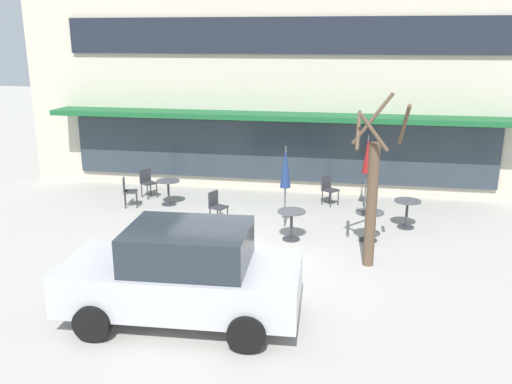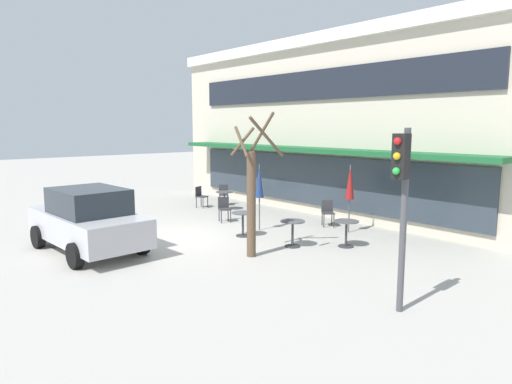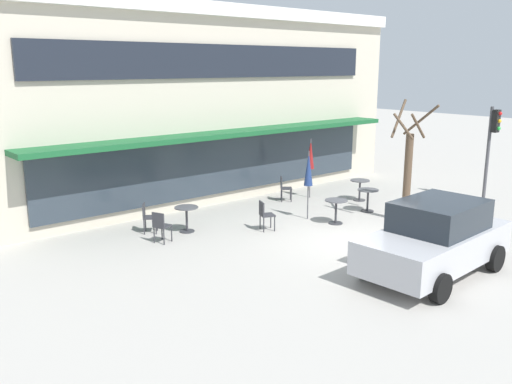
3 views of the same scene
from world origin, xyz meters
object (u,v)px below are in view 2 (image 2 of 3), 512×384
cafe_chair_1 (328,211)px  cafe_table_mid_patio (293,229)px  cafe_chair_0 (200,195)px  traffic_light_pole (402,190)px  cafe_table_near_wall (243,220)px  cafe_chair_2 (224,207)px  parked_sedan (88,220)px  cafe_chair_3 (224,193)px  patio_umbrella_green_folded (350,183)px  cafe_table_by_tree (346,229)px  patio_umbrella_cream_folded (259,181)px  street_tree (252,194)px  cafe_table_streetside (224,197)px

cafe_chair_1 → cafe_table_mid_patio: bearing=-68.1°
cafe_chair_0 → traffic_light_pole: size_ratio=0.26×
cafe_table_near_wall → cafe_chair_1: bearing=76.6°
cafe_chair_2 → parked_sedan: size_ratio=0.21×
cafe_table_near_wall → cafe_chair_3: bearing=149.4°
traffic_light_pole → cafe_chair_1: bearing=140.4°
cafe_table_mid_patio → cafe_chair_3: 7.34m
parked_sedan → patio_umbrella_green_folded: bearing=65.7°
cafe_chair_2 → cafe_table_near_wall: bearing=-22.2°
parked_sedan → cafe_chair_2: bearing=98.1°
cafe_chair_1 → cafe_chair_3: (-5.69, -0.23, 0.00)m
cafe_table_by_tree → cafe_chair_1: cafe_chair_1 is taller
cafe_table_near_wall → cafe_table_mid_patio: same height
cafe_chair_2 → patio_umbrella_cream_folded: bearing=1.8°
patio_umbrella_cream_folded → cafe_chair_2: size_ratio=2.47×
patio_umbrella_green_folded → cafe_chair_2: (-4.00, -2.04, -1.10)m
parked_sedan → street_tree: street_tree is taller
cafe_table_streetside → cafe_chair_2: (1.85, -1.39, 0.01)m
patio_umbrella_cream_folded → cafe_chair_0: size_ratio=2.47×
cafe_table_by_tree → cafe_chair_0: cafe_chair_0 is taller
cafe_table_near_wall → cafe_table_mid_patio: size_ratio=1.00×
cafe_chair_0 → cafe_table_streetside: bearing=20.7°
street_tree → cafe_chair_3: bearing=148.7°
cafe_chair_0 → cafe_chair_1: 6.03m
parked_sedan → cafe_chair_3: bearing=116.0°
patio_umbrella_green_folded → patio_umbrella_cream_folded: 2.92m
cafe_chair_3 → traffic_light_pole: size_ratio=0.26×
traffic_light_pole → cafe_table_near_wall: bearing=166.5°
cafe_table_streetside → cafe_chair_1: cafe_chair_1 is taller
cafe_chair_3 → traffic_light_pole: traffic_light_pole is taller
patio_umbrella_cream_folded → cafe_chair_2: 2.17m
cafe_table_near_wall → patio_umbrella_green_folded: bearing=57.8°
cafe_chair_1 → parked_sedan: parked_sedan is taller
cafe_chair_1 → cafe_chair_3: same height
cafe_table_streetside → cafe_chair_3: (-0.93, 0.65, 0.01)m
cafe_table_mid_patio → parked_sedan: 5.68m
cafe_table_by_tree → patio_umbrella_green_folded: bearing=125.6°
cafe_chair_2 → cafe_table_mid_patio: bearing=-8.4°
cafe_table_streetside → traffic_light_pole: 11.28m
cafe_table_mid_patio → cafe_chair_0: size_ratio=0.85×
cafe_table_near_wall → traffic_light_pole: 6.87m
cafe_chair_0 → cafe_chair_3: bearing=79.8°
cafe_table_mid_patio → cafe_chair_2: cafe_chair_2 is taller
cafe_table_near_wall → traffic_light_pole: size_ratio=0.22×
cafe_chair_2 → traffic_light_pole: (8.61, -2.43, 1.77)m
cafe_chair_3 → cafe_table_near_wall: bearing=-30.6°
cafe_table_near_wall → parked_sedan: 4.55m
cafe_table_near_wall → patio_umbrella_cream_folded: (-0.29, 0.94, 1.11)m
cafe_table_by_tree → cafe_chair_2: cafe_chair_2 is taller
cafe_chair_1 → traffic_light_pole: bearing=-39.6°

